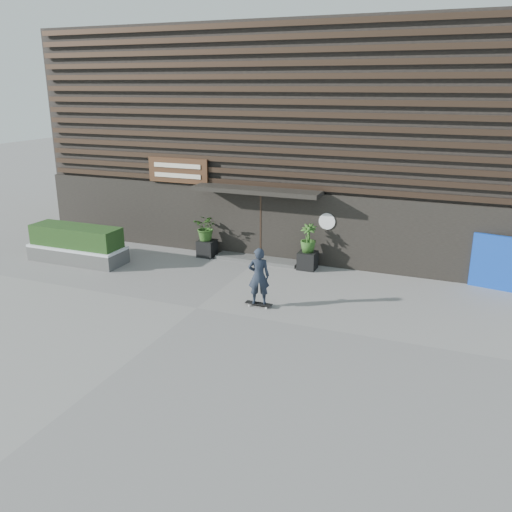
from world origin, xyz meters
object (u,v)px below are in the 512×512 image
at_px(planter_pot_left, 207,248).
at_px(skateboarder, 259,276).
at_px(raised_bed, 78,254).
at_px(blue_tarp, 502,264).
at_px(planter_pot_right, 308,260).

height_order(planter_pot_left, skateboarder, skateboarder).
distance_m(planter_pot_left, raised_bed, 4.56).
bearing_deg(planter_pot_left, raised_bed, -150.74).
distance_m(raised_bed, blue_tarp, 14.02).
distance_m(planter_pot_right, raised_bed, 8.09).
bearing_deg(planter_pot_right, raised_bed, -164.02).
distance_m(planter_pot_left, blue_tarp, 9.82).
relative_size(planter_pot_right, blue_tarp, 0.33).
height_order(planter_pot_right, raised_bed, planter_pot_right).
bearing_deg(raised_bed, skateboarder, -10.72).
xyz_separation_m(raised_bed, blue_tarp, (13.77, 2.53, 0.59)).
bearing_deg(raised_bed, planter_pot_right, 15.98).
distance_m(planter_pot_right, skateboarder, 3.70).
relative_size(planter_pot_left, planter_pot_right, 1.00).
bearing_deg(skateboarder, blue_tarp, 31.86).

